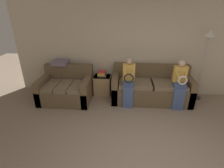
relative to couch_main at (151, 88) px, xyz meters
The scene contains 9 objects.
wall_back 1.06m from the couch_main, 115.32° to the left, with size 7.39×0.06×2.55m.
couch_main is the anchor object (origin of this frame).
couch_side 2.33m from the couch_main, behind, with size 1.36×0.99×0.91m.
child_left_seated 0.80m from the couch_main, 150.18° to the right, with size 0.31×0.37×1.25m.
child_right_seated 0.79m from the couch_main, 29.77° to the right, with size 0.33×0.37×1.24m.
side_shelf 1.39m from the couch_main, behind, with size 0.48×0.41×0.57m.
book_stack 1.42m from the couch_main, behind, with size 0.23×0.30×0.14m.
floor_lamp 1.77m from the couch_main, ahead, with size 0.27×0.27×1.89m.
throw_pillow 2.63m from the couch_main, behind, with size 0.41×0.41×0.10m.
Camera 1 is at (-0.49, -1.87, 2.45)m, focal length 28.00 mm.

